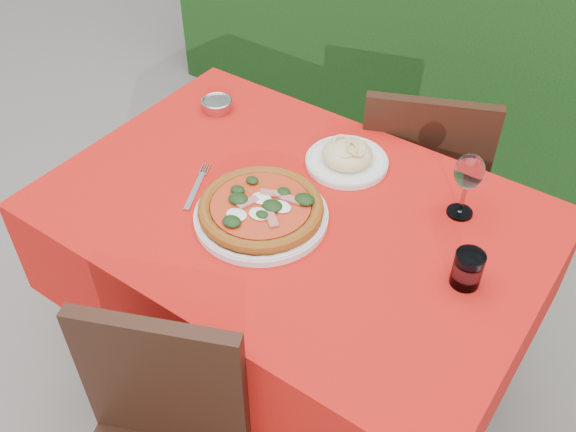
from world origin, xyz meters
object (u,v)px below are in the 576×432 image
Objects in this scene: water_glass at (467,270)px; wine_glass at (469,174)px; pizza_plate at (261,210)px; steel_ramekin at (217,105)px; chair_far at (419,181)px; pasta_plate at (347,157)px; fork at (195,191)px.

wine_glass reaches higher than water_glass.
steel_ramekin is at bearing 142.20° from pizza_plate.
steel_ramekin is (-0.41, 0.32, -0.01)m from pizza_plate.
pasta_plate is (-0.08, -0.35, 0.28)m from chair_far.
wine_glass reaches higher than steel_ramekin.
pizza_plate reaches higher than steel_ramekin.
chair_far is 0.74m from pizza_plate.
water_glass is 0.49× the size of wine_glass.
pizza_plate is 0.51m from water_glass.
chair_far is at bearing 77.89° from pizza_plate.
wine_glass is (-0.11, 0.21, 0.09)m from water_glass.
water_glass is at bearing -13.65° from steel_ramekin.
chair_far is 4.75× the size of wine_glass.
fork is at bearing -128.55° from pasta_plate.
wine_glass is 0.87× the size of fork.
pasta_plate is at bearing 178.72° from wine_glass.
wine_glass is 0.81m from steel_ramekin.
pizza_plate is 0.21m from fork.
steel_ramekin is at bearing 166.35° from water_glass.
fork is (-0.60, -0.32, -0.12)m from wine_glass.
fork is at bearing 39.46° from chair_far.
chair_far reaches higher than steel_ramekin.
fork is (-0.26, -0.33, -0.02)m from pasta_plate.
fork is 0.39m from steel_ramekin.
chair_far is at bearing 125.25° from wine_glass.
wine_glass is at bearing 3.51° from fork.
chair_far reaches higher than fork.
water_glass is 0.72m from fork.
pizza_plate is at bearing -100.52° from pasta_plate.
pizza_plate is 0.51m from wine_glass.
pizza_plate is at bearing -37.80° from steel_ramekin.
pizza_plate is 3.85× the size of steel_ramekin.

